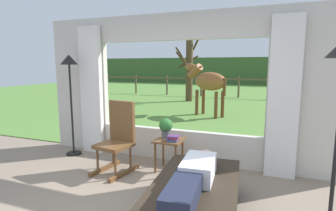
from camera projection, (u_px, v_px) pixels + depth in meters
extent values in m
cube|color=beige|center=(82.00, 86.00, 5.32)|extent=(1.15, 0.12, 2.55)
cube|color=beige|center=(308.00, 93.00, 3.89)|extent=(1.15, 0.12, 2.55)
cube|color=beige|center=(177.00, 145.00, 4.75)|extent=(2.90, 0.12, 0.55)
cube|color=beige|center=(178.00, 26.00, 4.45)|extent=(2.90, 0.12, 0.45)
cube|color=silver|center=(91.00, 91.00, 5.08)|extent=(0.44, 0.10, 2.40)
cube|color=silver|center=(284.00, 98.00, 3.89)|extent=(0.44, 0.10, 2.40)
cube|color=#568438|center=(240.00, 96.00, 14.86)|extent=(36.00, 21.68, 0.02)
cube|color=#3C5B2E|center=(252.00, 71.00, 23.78)|extent=(36.00, 2.00, 2.40)
cube|color=black|center=(195.00, 209.00, 2.92)|extent=(0.96, 1.63, 0.24)
cube|color=#2D2319|center=(195.00, 191.00, 2.89)|extent=(1.04, 1.77, 0.18)
cube|color=silver|center=(199.00, 168.00, 2.99)|extent=(0.39, 0.63, 0.22)
cube|color=#1E2338|center=(182.00, 194.00, 2.45)|extent=(0.34, 0.70, 0.18)
sphere|color=tan|center=(206.00, 157.00, 3.35)|extent=(0.20, 0.20, 0.20)
cube|color=brown|center=(114.00, 146.00, 4.15)|extent=(0.55, 0.55, 0.06)
cube|color=brown|center=(122.00, 122.00, 4.28)|extent=(0.48, 0.14, 0.68)
cube|color=brown|center=(105.00, 168.00, 4.31)|extent=(0.17, 0.68, 0.06)
cube|color=brown|center=(124.00, 173.00, 4.11)|extent=(0.17, 0.68, 0.06)
cylinder|color=brown|center=(98.00, 160.00, 4.12)|extent=(0.04, 0.04, 0.38)
cylinder|color=brown|center=(115.00, 164.00, 3.94)|extent=(0.04, 0.04, 0.38)
cylinder|color=brown|center=(113.00, 153.00, 4.43)|extent=(0.04, 0.04, 0.38)
cylinder|color=brown|center=(130.00, 157.00, 4.25)|extent=(0.04, 0.04, 0.38)
cube|color=brown|center=(169.00, 140.00, 4.21)|extent=(0.44, 0.44, 0.03)
cylinder|color=brown|center=(155.00, 158.00, 4.16)|extent=(0.04, 0.04, 0.49)
cylinder|color=brown|center=(176.00, 161.00, 4.04)|extent=(0.04, 0.04, 0.49)
cylinder|color=brown|center=(163.00, 152.00, 4.47)|extent=(0.04, 0.04, 0.49)
cylinder|color=brown|center=(183.00, 154.00, 4.35)|extent=(0.04, 0.04, 0.49)
cylinder|color=#4C5156|center=(166.00, 134.00, 4.29)|extent=(0.14, 0.14, 0.12)
sphere|color=#2D6B2D|center=(166.00, 125.00, 4.26)|extent=(0.22, 0.22, 0.22)
cube|color=#23478C|center=(173.00, 140.00, 4.12)|extent=(0.17, 0.14, 0.03)
cube|color=#B22D28|center=(174.00, 138.00, 4.12)|extent=(0.16, 0.13, 0.03)
cube|color=#59336B|center=(173.00, 136.00, 4.11)|extent=(0.19, 0.16, 0.03)
cylinder|color=black|center=(74.00, 153.00, 5.08)|extent=(0.28, 0.28, 0.03)
cylinder|color=black|center=(72.00, 110.00, 4.96)|extent=(0.04, 0.04, 1.69)
cone|color=black|center=(69.00, 60.00, 4.82)|extent=(0.32, 0.32, 0.18)
cylinder|color=black|center=(336.00, 155.00, 2.41)|extent=(0.04, 0.04, 1.74)
ellipsoid|color=brown|center=(210.00, 81.00, 8.65)|extent=(1.35, 1.10, 0.60)
cylinder|color=brown|center=(195.00, 71.00, 9.12)|extent=(0.65, 0.52, 0.53)
ellipsoid|color=brown|center=(190.00, 67.00, 9.28)|extent=(0.52, 0.41, 0.24)
cube|color=#593319|center=(197.00, 70.00, 9.06)|extent=(0.41, 0.28, 0.32)
cylinder|color=#593319|center=(224.00, 87.00, 8.21)|extent=(0.14, 0.14, 0.55)
cylinder|color=#593319|center=(197.00, 102.00, 8.98)|extent=(0.11, 0.11, 0.85)
cylinder|color=#593319|center=(203.00, 102.00, 9.18)|extent=(0.11, 0.11, 0.85)
cylinder|color=#593319|center=(216.00, 105.00, 8.33)|extent=(0.11, 0.11, 0.85)
cylinder|color=#593319|center=(223.00, 104.00, 8.53)|extent=(0.11, 0.11, 0.85)
cylinder|color=#4C3823|center=(189.00, 71.00, 12.35)|extent=(0.32, 0.32, 2.81)
cylinder|color=#47331E|center=(182.00, 60.00, 12.06)|extent=(0.83, 0.65, 0.77)
cylinder|color=#47331E|center=(182.00, 57.00, 11.98)|extent=(0.85, 0.54, 0.98)
cylinder|color=#47331E|center=(196.00, 43.00, 12.24)|extent=(0.54, 0.71, 0.57)
cylinder|color=#47331E|center=(188.00, 62.00, 12.66)|extent=(0.92, 0.50, 0.63)
cylinder|color=brown|center=(107.00, 83.00, 16.65)|extent=(0.10, 0.10, 1.10)
cylinder|color=brown|center=(136.00, 84.00, 15.94)|extent=(0.10, 0.10, 1.10)
cylinder|color=brown|center=(167.00, 85.00, 15.24)|extent=(0.10, 0.10, 1.10)
cylinder|color=brown|center=(201.00, 86.00, 14.53)|extent=(0.10, 0.10, 1.10)
cylinder|color=brown|center=(239.00, 87.00, 13.83)|extent=(0.10, 0.10, 1.10)
cylinder|color=brown|center=(280.00, 88.00, 13.12)|extent=(0.10, 0.10, 1.10)
cylinder|color=brown|center=(327.00, 89.00, 12.42)|extent=(0.10, 0.10, 1.10)
cube|color=brown|center=(239.00, 79.00, 13.77)|extent=(16.00, 0.06, 0.08)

